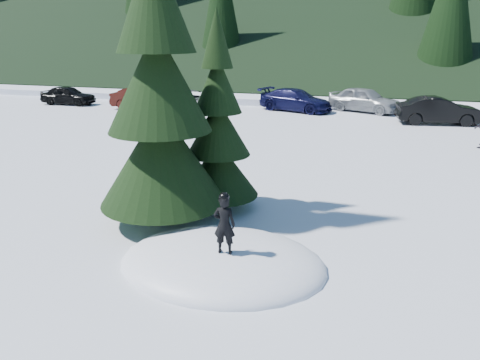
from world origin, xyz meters
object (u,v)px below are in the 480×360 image
(spruce_tall, at_px, (159,94))
(child_skier, at_px, (224,225))
(car_0, at_px, (68,95))
(car_3, at_px, (296,100))
(car_1, at_px, (145,98))
(car_5, at_px, (439,111))
(car_4, at_px, (364,99))
(car_2, at_px, (191,101))
(spruce_short, at_px, (218,135))

(spruce_tall, height_order, child_skier, spruce_tall)
(car_0, relative_size, car_3, 0.79)
(car_0, relative_size, car_1, 0.87)
(car_5, bearing_deg, car_0, 79.88)
(car_4, bearing_deg, car_0, 121.72)
(child_skier, bearing_deg, car_2, -70.43)
(car_1, bearing_deg, car_3, -78.76)
(car_0, distance_m, car_2, 9.25)
(spruce_tall, height_order, car_2, spruce_tall)
(spruce_short, bearing_deg, car_4, 80.56)
(car_3, height_order, car_5, car_5)
(spruce_short, height_order, child_skier, spruce_short)
(car_0, distance_m, car_5, 23.62)
(car_1, bearing_deg, car_5, -91.65)
(child_skier, relative_size, car_2, 0.25)
(car_3, bearing_deg, car_4, -59.15)
(car_1, height_order, car_5, car_5)
(spruce_short, bearing_deg, spruce_tall, -125.54)
(car_3, bearing_deg, spruce_tall, -161.53)
(car_0, xyz_separation_m, car_4, (19.57, 2.75, 0.12))
(spruce_short, distance_m, car_5, 17.05)
(spruce_short, xyz_separation_m, car_3, (-1.07, 17.57, -1.42))
(car_3, xyz_separation_m, car_5, (8.19, -2.14, 0.04))
(child_skier, distance_m, car_3, 21.28)
(spruce_short, height_order, car_1, spruce_short)
(car_5, bearing_deg, car_4, 43.48)
(spruce_tall, distance_m, child_skier, 3.91)
(car_2, xyz_separation_m, car_3, (6.18, 2.21, 0.02))
(spruce_tall, relative_size, car_0, 2.30)
(spruce_tall, distance_m, car_3, 19.16)
(car_0, distance_m, car_1, 6.04)
(car_4, bearing_deg, spruce_tall, -167.85)
(car_1, xyz_separation_m, car_2, (3.22, -0.05, -0.05))
(car_0, xyz_separation_m, car_2, (9.24, -0.39, 0.03))
(spruce_short, distance_m, car_1, 18.68)
(spruce_short, bearing_deg, car_1, 124.18)
(spruce_tall, xyz_separation_m, car_0, (-15.49, 17.15, -2.68))
(car_3, bearing_deg, car_0, 114.99)
(child_skier, bearing_deg, spruce_short, -73.81)
(car_0, relative_size, car_2, 0.78)
(car_1, bearing_deg, spruce_short, -147.52)
(car_1, bearing_deg, child_skier, -149.73)
(child_skier, relative_size, car_4, 0.27)
(car_1, bearing_deg, spruce_tall, -152.32)
(child_skier, relative_size, car_0, 0.32)
(spruce_short, distance_m, car_4, 18.80)
(car_4, bearing_deg, car_5, -103.46)
(spruce_tall, bearing_deg, car_3, 90.22)
(car_3, xyz_separation_m, car_4, (4.15, 0.93, 0.08))
(child_skier, distance_m, car_1, 22.37)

